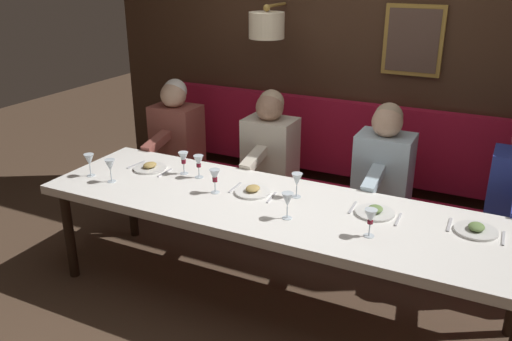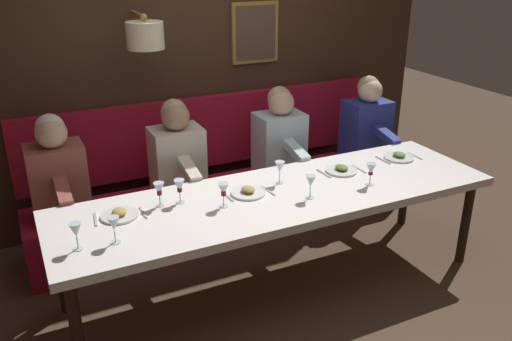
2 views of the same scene
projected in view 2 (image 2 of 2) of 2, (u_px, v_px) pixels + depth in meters
The scene contains 20 objects.
ground_plane at pixel (277, 283), 3.97m from camera, with size 12.00×12.00×0.00m, color #4C3828.
dining_table at pixel (279, 201), 3.71m from camera, with size 0.90×3.11×0.74m.
banquette_bench at pixel (230, 208), 4.62m from camera, with size 0.52×3.31×0.45m, color maroon.
back_wall_panel at pixel (201, 65), 4.66m from camera, with size 0.59×4.51×2.90m.
diner_nearest at pixel (367, 122), 4.95m from camera, with size 0.60×0.40×0.79m.
diner_near at pixel (280, 136), 4.58m from camera, with size 0.60×0.40×0.79m.
diner_middle at pixel (177, 152), 4.21m from camera, with size 0.60×0.40×0.79m.
diner_far at pixel (57, 172), 3.85m from camera, with size 0.60×0.40×0.79m.
place_setting_0 at pixel (120, 214), 3.36m from camera, with size 0.24×0.32×0.05m.
place_setting_1 at pixel (399, 157), 4.29m from camera, with size 0.24×0.31×0.05m.
place_setting_2 at pixel (342, 170), 4.04m from camera, with size 0.24×0.31×0.05m.
place_setting_3 at pixel (248, 192), 3.67m from camera, with size 0.24×0.32×0.05m.
wine_glass_0 at pixel (76, 231), 2.96m from camera, with size 0.07×0.07×0.16m.
wine_glass_1 at pixel (223, 190), 3.46m from camera, with size 0.07×0.07×0.16m.
wine_glass_2 at pixel (371, 170), 3.77m from camera, with size 0.07×0.07×0.16m.
wine_glass_3 at pixel (159, 190), 3.47m from camera, with size 0.07×0.07×0.16m.
wine_glass_4 at pixel (179, 187), 3.51m from camera, with size 0.07×0.07×0.16m.
wine_glass_5 at pixel (280, 168), 3.81m from camera, with size 0.07×0.07×0.16m.
wine_glass_6 at pixel (311, 182), 3.57m from camera, with size 0.07×0.07×0.16m.
wine_glass_7 at pixel (114, 225), 3.03m from camera, with size 0.07×0.07×0.16m.
Camera 2 is at (-2.94, 1.60, 2.31)m, focal length 37.54 mm.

